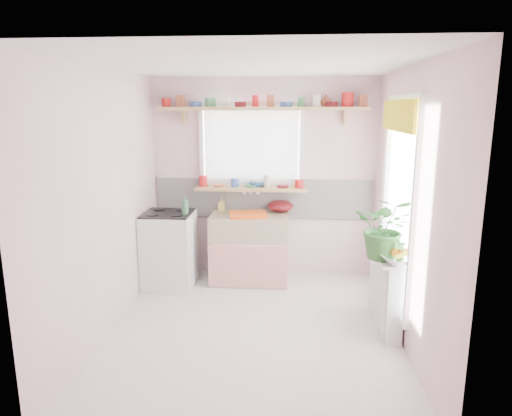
{
  "coord_description": "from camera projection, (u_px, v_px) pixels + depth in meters",
  "views": [
    {
      "loc": [
        0.34,
        -4.11,
        2.13
      ],
      "look_at": [
        -0.01,
        0.55,
        1.1
      ],
      "focal_mm": 32.0,
      "sensor_mm": 36.0,
      "label": 1
    }
  ],
  "objects": [
    {
      "name": "radiator_ledge",
      "position": [
        386.0,
        287.0,
        4.5
      ],
      "size": [
        0.22,
        0.95,
        0.78
      ],
      "color": "white",
      "rests_on": "ground"
    },
    {
      "name": "cooker_bottle",
      "position": [
        185.0,
        205.0,
        5.31
      ],
      "size": [
        0.09,
        0.09,
        0.22
      ],
      "primitive_type": "imported",
      "rotation": [
        0.0,
        0.0,
        -0.04
      ],
      "color": "#3A744F",
      "rests_on": "cooker"
    },
    {
      "name": "jade_plant",
      "position": [
        386.0,
        228.0,
        4.13
      ],
      "size": [
        0.64,
        0.6,
        0.59
      ],
      "primitive_type": "imported",
      "rotation": [
        0.0,
        0.0,
        -0.31
      ],
      "color": "#2D6729",
      "rests_on": "radiator_ledge"
    },
    {
      "name": "fruit_bowl",
      "position": [
        401.0,
        260.0,
        4.02
      ],
      "size": [
        0.44,
        0.44,
        0.08
      ],
      "primitive_type": "imported",
      "rotation": [
        0.0,
        0.0,
        0.35
      ],
      "color": "silver",
      "rests_on": "radiator_ledge"
    },
    {
      "name": "pine_shelf",
      "position": [
        263.0,
        109.0,
        5.46
      ],
      "size": [
        2.52,
        0.24,
        0.04
      ],
      "primitive_type": "cube",
      "color": "tan",
      "rests_on": "room"
    },
    {
      "name": "shelf_crockery",
      "position": [
        263.0,
        102.0,
        5.45
      ],
      "size": [
        2.47,
        0.11,
        0.12
      ],
      "color": "red",
      "rests_on": "pine_shelf"
    },
    {
      "name": "dish_tray",
      "position": [
        248.0,
        214.0,
        5.49
      ],
      "size": [
        0.49,
        0.4,
        0.04
      ],
      "primitive_type": "cube",
      "rotation": [
        0.0,
        0.0,
        0.18
      ],
      "color": "#F55C15",
      "rests_on": "sink_unit"
    },
    {
      "name": "windowsill",
      "position": [
        251.0,
        189.0,
        5.7
      ],
      "size": [
        1.4,
        0.22,
        0.04
      ],
      "primitive_type": "cube",
      "color": "tan",
      "rests_on": "room"
    },
    {
      "name": "fruit",
      "position": [
        402.0,
        253.0,
        4.01
      ],
      "size": [
        0.2,
        0.14,
        0.1
      ],
      "color": "orange",
      "rests_on": "fruit_bowl"
    },
    {
      "name": "cooker",
      "position": [
        169.0,
        249.0,
        5.49
      ],
      "size": [
        0.58,
        0.58,
        0.93
      ],
      "color": "white",
      "rests_on": "ground"
    },
    {
      "name": "shelf_vase",
      "position": [
        326.0,
        101.0,
        5.45
      ],
      "size": [
        0.16,
        0.16,
        0.15
      ],
      "primitive_type": "imported",
      "rotation": [
        0.0,
        0.0,
        0.2
      ],
      "color": "#A14A31",
      "rests_on": "pine_shelf"
    },
    {
      "name": "soap_bottle_sink",
      "position": [
        222.0,
        204.0,
        5.79
      ],
      "size": [
        0.08,
        0.08,
        0.17
      ],
      "primitive_type": "imported",
      "rotation": [
        0.0,
        0.0,
        -0.08
      ],
      "color": "#D5C95E",
      "rests_on": "sink_unit"
    },
    {
      "name": "sink_unit",
      "position": [
        250.0,
        247.0,
        5.67
      ],
      "size": [
        0.95,
        0.65,
        1.11
      ],
      "color": "white",
      "rests_on": "ground"
    },
    {
      "name": "herb_pot",
      "position": [
        400.0,
        252.0,
        4.0
      ],
      "size": [
        0.14,
        0.12,
        0.23
      ],
      "primitive_type": "imported",
      "rotation": [
        0.0,
        0.0,
        0.36
      ],
      "color": "#2B6126",
      "rests_on": "radiator_ledge"
    },
    {
      "name": "room",
      "position": [
        320.0,
        179.0,
        4.98
      ],
      "size": [
        3.2,
        3.2,
        3.2
      ],
      "color": "white",
      "rests_on": "ground"
    },
    {
      "name": "sill_crockery",
      "position": [
        249.0,
        183.0,
        5.68
      ],
      "size": [
        1.35,
        0.11,
        0.12
      ],
      "color": "red",
      "rests_on": "windowsill"
    },
    {
      "name": "sill_bowl",
      "position": [
        257.0,
        184.0,
        5.74
      ],
      "size": [
        0.28,
        0.28,
        0.07
      ],
      "primitive_type": "imported",
      "rotation": [
        0.0,
        0.0,
        0.39
      ],
      "color": "#305F9E",
      "rests_on": "windowsill"
    },
    {
      "name": "sill_cup",
      "position": [
        255.0,
        183.0,
        5.74
      ],
      "size": [
        0.15,
        0.15,
        0.09
      ],
      "primitive_type": "imported",
      "rotation": [
        0.0,
        0.0,
        0.4
      ],
      "color": "beige",
      "rests_on": "windowsill"
    },
    {
      "name": "colander",
      "position": [
        281.0,
        206.0,
        5.73
      ],
      "size": [
        0.42,
        0.42,
        0.15
      ],
      "primitive_type": "ellipsoid",
      "rotation": [
        0.0,
        0.0,
        -0.43
      ],
      "color": "#5D0F16",
      "rests_on": "sink_unit"
    }
  ]
}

